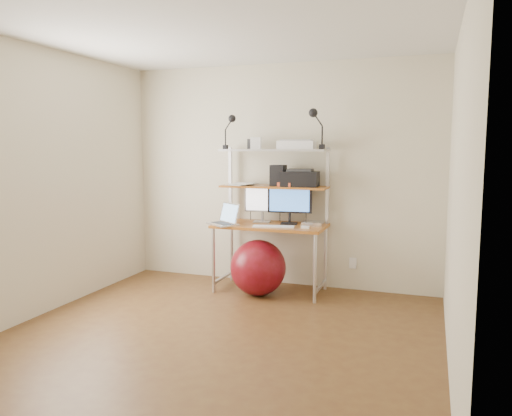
{
  "coord_description": "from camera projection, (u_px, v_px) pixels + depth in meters",
  "views": [
    {
      "loc": [
        1.63,
        -3.65,
        1.58
      ],
      "look_at": [
        -0.06,
        1.15,
        0.95
      ],
      "focal_mm": 35.0,
      "sensor_mm": 36.0,
      "label": 1
    }
  ],
  "objects": [
    {
      "name": "paper_stack",
      "position": [
        242.0,
        184.0,
        5.6
      ],
      "size": [
        0.38,
        0.41,
        0.02
      ],
      "color": "white",
      "rests_on": "mid_shelf"
    },
    {
      "name": "exercise_ball",
      "position": [
        258.0,
        268.0,
        5.31
      ],
      "size": [
        0.6,
        0.6,
        0.6
      ],
      "primitive_type": "sphere",
      "color": "maroon",
      "rests_on": "floor"
    },
    {
      "name": "monitor_black",
      "position": [
        290.0,
        202.0,
        5.42
      ],
      "size": [
        0.48,
        0.16,
        0.48
      ],
      "rotation": [
        0.0,
        0.0,
        0.13
      ],
      "color": "black",
      "rests_on": "desktop"
    },
    {
      "name": "monitor_silver",
      "position": [
        262.0,
        201.0,
        5.54
      ],
      "size": [
        0.4,
        0.17,
        0.45
      ],
      "rotation": [
        0.0,
        0.0,
        0.15
      ],
      "color": "#B5B5BA",
      "rests_on": "desktop"
    },
    {
      "name": "wall_outlet",
      "position": [
        353.0,
        263.0,
        5.5
      ],
      "size": [
        0.08,
        0.01,
        0.12
      ],
      "primitive_type": "cube",
      "color": "white",
      "rests_on": "room"
    },
    {
      "name": "keyboard",
      "position": [
        273.0,
        226.0,
        5.23
      ],
      "size": [
        0.45,
        0.21,
        0.01
      ],
      "primitive_type": "cube",
      "rotation": [
        0.0,
        0.0,
        0.2
      ],
      "color": "white",
      "rests_on": "desktop"
    },
    {
      "name": "mac_mini",
      "position": [
        313.0,
        223.0,
        5.36
      ],
      "size": [
        0.23,
        0.23,
        0.04
      ],
      "primitive_type": "cube",
      "rotation": [
        0.0,
        0.0,
        0.07
      ],
      "color": "silver",
      "rests_on": "desktop"
    },
    {
      "name": "laptop",
      "position": [
        226.0,
        220.0,
        5.4
      ],
      "size": [
        0.42,
        0.41,
        0.29
      ],
      "rotation": [
        0.0,
        0.0,
        -0.64
      ],
      "color": "silver",
      "rests_on": "desktop"
    },
    {
      "name": "room",
      "position": [
        215.0,
        188.0,
        4.0
      ],
      "size": [
        3.6,
        3.6,
        3.6
      ],
      "color": "brown",
      "rests_on": "ground"
    },
    {
      "name": "nas_cube",
      "position": [
        278.0,
        175.0,
        5.47
      ],
      "size": [
        0.16,
        0.16,
        0.23
      ],
      "primitive_type": "cube",
      "rotation": [
        0.0,
        0.0,
        -0.0
      ],
      "color": "black",
      "rests_on": "mid_shelf"
    },
    {
      "name": "printer",
      "position": [
        300.0,
        178.0,
        5.38
      ],
      "size": [
        0.41,
        0.3,
        0.19
      ],
      "rotation": [
        0.0,
        0.0,
        0.08
      ],
      "color": "black",
      "rests_on": "mid_shelf"
    },
    {
      "name": "clip_lamp_left",
      "position": [
        231.0,
        124.0,
        5.47
      ],
      "size": [
        0.15,
        0.08,
        0.37
      ],
      "color": "black",
      "rests_on": "top_shelf"
    },
    {
      "name": "red_box",
      "position": [
        286.0,
        185.0,
        5.36
      ],
      "size": [
        0.18,
        0.14,
        0.04
      ],
      "primitive_type": "cube",
      "rotation": [
        0.0,
        0.0,
        -0.22
      ],
      "color": "#AC3C1B",
      "rests_on": "mid_shelf"
    },
    {
      "name": "phone",
      "position": [
        268.0,
        226.0,
        5.25
      ],
      "size": [
        0.09,
        0.14,
        0.01
      ],
      "primitive_type": "cube",
      "rotation": [
        0.0,
        0.0,
        -0.2
      ],
      "color": "black",
      "rests_on": "desktop"
    },
    {
      "name": "box_grey",
      "position": [
        253.0,
        144.0,
        5.55
      ],
      "size": [
        0.13,
        0.13,
        0.11
      ],
      "primitive_type": "cube",
      "rotation": [
        0.0,
        0.0,
        0.21
      ],
      "color": "#2B2B2D",
      "rests_on": "top_shelf"
    },
    {
      "name": "mouse",
      "position": [
        305.0,
        227.0,
        5.15
      ],
      "size": [
        0.09,
        0.06,
        0.02
      ],
      "primitive_type": "cube",
      "rotation": [
        0.0,
        0.0,
        0.08
      ],
      "color": "white",
      "rests_on": "desktop"
    },
    {
      "name": "scanner",
      "position": [
        297.0,
        145.0,
        5.36
      ],
      "size": [
        0.41,
        0.29,
        0.1
      ],
      "rotation": [
        0.0,
        0.0,
        0.08
      ],
      "color": "white",
      "rests_on": "top_shelf"
    },
    {
      "name": "box_white",
      "position": [
        256.0,
        143.0,
        5.49
      ],
      "size": [
        0.13,
        0.11,
        0.13
      ],
      "primitive_type": "cube",
      "rotation": [
        0.0,
        0.0,
        0.19
      ],
      "color": "white",
      "rests_on": "top_shelf"
    },
    {
      "name": "clip_lamp_right",
      "position": [
        315.0,
        119.0,
        5.19
      ],
      "size": [
        0.17,
        0.09,
        0.42
      ],
      "color": "black",
      "rests_on": "top_shelf"
    },
    {
      "name": "computer_desk",
      "position": [
        272.0,
        204.0,
        5.44
      ],
      "size": [
        1.2,
        0.6,
        1.57
      ],
      "color": "#A66020",
      "rests_on": "ground"
    }
  ]
}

